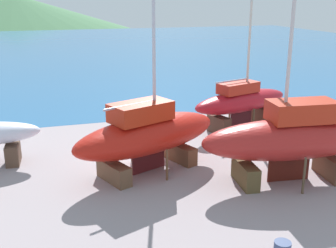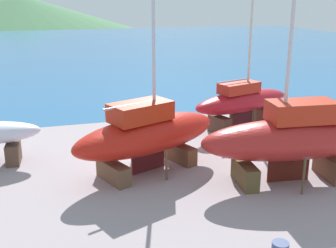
{
  "view_description": "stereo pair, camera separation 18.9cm",
  "coord_description": "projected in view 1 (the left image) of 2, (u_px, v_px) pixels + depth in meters",
  "views": [
    {
      "loc": [
        -4.65,
        -22.04,
        8.89
      ],
      "look_at": [
        1.82,
        -0.73,
        2.06
      ],
      "focal_mm": 44.62,
      "sensor_mm": 36.0,
      "label": 1
    },
    {
      "loc": [
        -4.47,
        -22.09,
        8.89
      ],
      "look_at": [
        1.82,
        -0.73,
        2.06
      ],
      "focal_mm": 44.62,
      "sensor_mm": 36.0,
      "label": 2
    }
  ],
  "objects": [
    {
      "name": "barrel_rust_far",
      "position": [
        129.0,
        134.0,
        27.3
      ],
      "size": [
        1.04,
        0.84,
        0.57
      ],
      "primitive_type": "cylinder",
      "rotation": [
        1.57,
        0.0,
        1.22
      ],
      "color": "#302C27",
      "rests_on": "ground"
    },
    {
      "name": "sailboat_small_center",
      "position": [
        241.0,
        101.0,
        28.79
      ],
      "size": [
        8.33,
        4.45,
        12.5
      ],
      "rotation": [
        0.0,
        0.0,
        0.3
      ],
      "color": "#543325",
      "rests_on": "ground"
    },
    {
      "name": "sailboat_far_slipway",
      "position": [
        292.0,
        138.0,
        20.4
      ],
      "size": [
        9.34,
        3.7,
        14.06
      ],
      "rotation": [
        0.0,
        0.0,
        3.04
      ],
      "color": "brown",
      "rests_on": "ground"
    },
    {
      "name": "ground_plane",
      "position": [
        154.0,
        191.0,
        19.94
      ],
      "size": [
        47.92,
        47.92,
        0.0
      ],
      "primitive_type": "plane",
      "color": "gray"
    },
    {
      "name": "headland_hill",
      "position": [
        15.0,
        19.0,
        172.66
      ],
      "size": [
        129.84,
        129.84,
        19.48
      ],
      "primitive_type": "cone",
      "color": "#406F47",
      "rests_on": "ground"
    },
    {
      "name": "sailboat_large_starboard",
      "position": [
        148.0,
        133.0,
        21.61
      ],
      "size": [
        9.03,
        5.85,
        15.62
      ],
      "rotation": [
        0.0,
        0.0,
        0.38
      ],
      "color": "brown",
      "rests_on": "ground"
    },
    {
      "name": "barrel_blue_faded",
      "position": [
        330.0,
        136.0,
        26.91
      ],
      "size": [
        0.76,
        1.0,
        0.57
      ],
      "primitive_type": "cylinder",
      "rotation": [
        1.57,
        0.0,
        2.92
      ],
      "color": "#2D2922",
      "rests_on": "ground"
    },
    {
      "name": "sea_water",
      "position": [
        68.0,
        49.0,
        72.78
      ],
      "size": [
        134.8,
        91.56,
        0.01
      ],
      "primitive_type": "cube",
      "color": "#2B6295",
      "rests_on": "ground"
    },
    {
      "name": "worker",
      "position": [
        313.0,
        113.0,
        30.13
      ],
      "size": [
        0.28,
        0.46,
        1.61
      ],
      "rotation": [
        0.0,
        0.0,
        3.04
      ],
      "color": "orange",
      "rests_on": "ground"
    }
  ]
}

